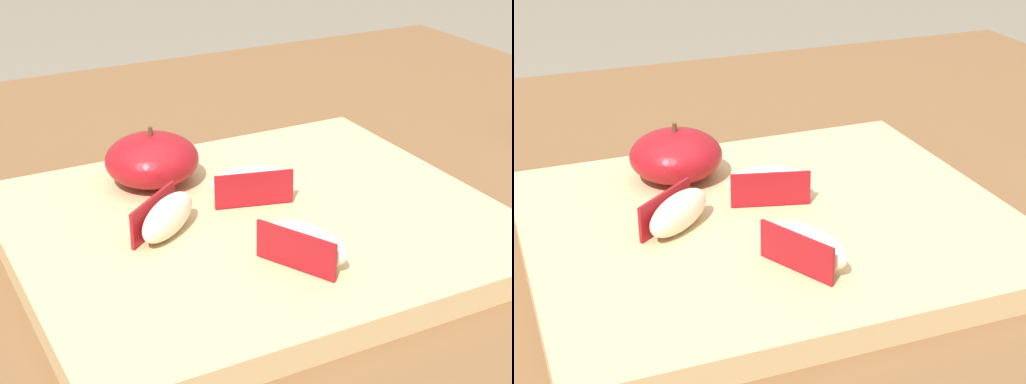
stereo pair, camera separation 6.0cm
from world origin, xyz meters
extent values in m
cube|color=brown|center=(0.00, 0.00, 0.75)|extent=(1.20, 0.90, 0.03)
cube|color=brown|center=(0.54, 0.39, 0.37)|extent=(0.06, 0.06, 0.73)
cube|color=tan|center=(0.05, -0.06, 0.77)|extent=(0.36, 0.31, 0.02)
ellipsoid|color=maroon|center=(0.00, 0.03, 0.80)|extent=(0.08, 0.08, 0.04)
cylinder|color=#4C3319|center=(0.00, 0.03, 0.83)|extent=(0.00, 0.00, 0.01)
ellipsoid|color=#F4EACC|center=(0.06, -0.03, 0.80)|extent=(0.07, 0.04, 0.03)
cube|color=maroon|center=(0.05, -0.04, 0.80)|extent=(0.06, 0.02, 0.03)
ellipsoid|color=#F4EACC|center=(-0.02, -0.06, 0.80)|extent=(0.06, 0.06, 0.03)
cube|color=maroon|center=(-0.03, -0.05, 0.80)|extent=(0.05, 0.04, 0.03)
ellipsoid|color=#F4EACC|center=(0.04, -0.13, 0.80)|extent=(0.05, 0.07, 0.03)
cube|color=maroon|center=(0.03, -0.14, 0.80)|extent=(0.03, 0.06, 0.03)
camera|label=1|loc=(-0.21, -0.54, 1.06)|focal=56.82mm
camera|label=2|loc=(-0.15, -0.57, 1.06)|focal=56.82mm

